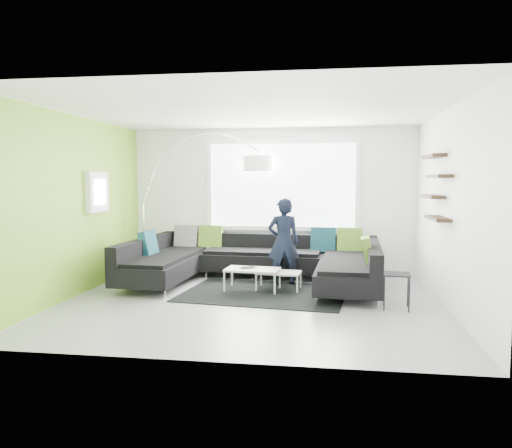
{
  "coord_description": "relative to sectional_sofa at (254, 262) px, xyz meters",
  "views": [
    {
      "loc": [
        1.1,
        -7.18,
        1.79
      ],
      "look_at": [
        -0.08,
        0.9,
        1.08
      ],
      "focal_mm": 35.0,
      "sensor_mm": 36.0,
      "label": 1
    }
  ],
  "objects": [
    {
      "name": "coffee_table",
      "position": [
        0.24,
        -0.36,
        -0.21
      ],
      "size": [
        1.16,
        0.73,
        0.37
      ],
      "primitive_type": "cube",
      "rotation": [
        0.0,
        0.0,
        -0.08
      ],
      "color": "white",
      "rests_on": "ground"
    },
    {
      "name": "person",
      "position": [
        0.49,
        0.14,
        0.35
      ],
      "size": [
        0.7,
        0.6,
        1.49
      ],
      "primitive_type": "imported",
      "rotation": [
        0.0,
        0.0,
        3.37
      ],
      "color": "black",
      "rests_on": "ground"
    },
    {
      "name": "room_shell",
      "position": [
        0.18,
        -0.93,
        1.41
      ],
      "size": [
        5.54,
        5.04,
        2.82
      ],
      "color": "white",
      "rests_on": "ground"
    },
    {
      "name": "rug",
      "position": [
        0.25,
        -0.59,
        -0.39
      ],
      "size": [
        2.72,
        2.11,
        0.01
      ],
      "primitive_type": "cube",
      "rotation": [
        0.0,
        0.0,
        -0.11
      ],
      "color": "black",
      "rests_on": "ground"
    },
    {
      "name": "laptop",
      "position": [
        -0.02,
        -0.41,
        -0.02
      ],
      "size": [
        0.47,
        0.47,
        0.02
      ],
      "primitive_type": "imported",
      "rotation": [
        0.0,
        0.0,
        0.66
      ],
      "color": "black",
      "rests_on": "coffee_table"
    },
    {
      "name": "sectional_sofa",
      "position": [
        0.0,
        0.0,
        0.0
      ],
      "size": [
        4.29,
        2.79,
        0.9
      ],
      "rotation": [
        0.0,
        0.0,
        -0.05
      ],
      "color": "black",
      "rests_on": "ground"
    },
    {
      "name": "side_table",
      "position": [
        2.2,
        -1.26,
        -0.15
      ],
      "size": [
        0.4,
        0.4,
        0.5
      ],
      "primitive_type": "cube",
      "rotation": [
        0.0,
        0.0,
        -0.1
      ],
      "color": "black",
      "rests_on": "ground"
    },
    {
      "name": "ground",
      "position": [
        0.15,
        -1.13,
        -0.4
      ],
      "size": [
        5.5,
        5.5,
        0.0
      ],
      "primitive_type": "plane",
      "color": "gray",
      "rests_on": "ground"
    },
    {
      "name": "arc_lamp",
      "position": [
        -2.24,
        0.71,
        0.95
      ],
      "size": [
        2.55,
        0.97,
        2.68
      ],
      "primitive_type": null,
      "rotation": [
        0.0,
        0.0,
        0.08
      ],
      "color": "white",
      "rests_on": "ground"
    }
  ]
}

